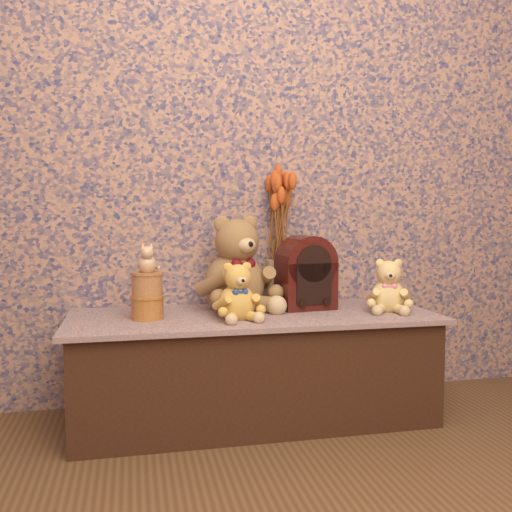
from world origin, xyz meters
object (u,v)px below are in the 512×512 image
Objects in this scene: teddy_medium at (237,289)px; cat_figurine at (147,258)px; biscuit_tin_lower at (147,308)px; ceramic_vase at (279,282)px; cathedral_radio at (306,272)px; teddy_large at (235,260)px; teddy_small at (388,283)px.

teddy_medium is 2.03× the size of cat_figurine.
teddy_medium is 0.35m from biscuit_tin_lower.
ceramic_vase is 1.71× the size of cat_figurine.
cathedral_radio is at bearing 7.08° from cat_figurine.
teddy_large is 1.36× the size of cathedral_radio.
cathedral_radio is 0.69m from biscuit_tin_lower.
teddy_large is at bearing -176.98° from teddy_small.
cathedral_radio reaches higher than teddy_small.
biscuit_tin_lower is (-0.67, -0.10, -0.11)m from cathedral_radio.
biscuit_tin_lower is at bearing 0.00° from cat_figurine.
biscuit_tin_lower is (-0.37, -0.14, -0.17)m from teddy_large.
teddy_small is (0.62, -0.17, -0.10)m from teddy_large.
teddy_large is 0.26m from ceramic_vase.
teddy_large is 0.39m from cat_figurine.
teddy_large is at bearing 167.28° from cathedral_radio.
teddy_small is 2.01× the size of cat_figurine.
cat_figurine is (-0.59, -0.23, 0.14)m from ceramic_vase.
cat_figurine reaches higher than teddy_small.
teddy_large reaches higher than teddy_small.
ceramic_vase is at bearing 116.80° from cathedral_radio.
teddy_small is 0.99m from biscuit_tin_lower.
cat_figurine is at bearing 159.98° from teddy_medium.
teddy_large is 3.50× the size of biscuit_tin_lower.
teddy_small is 1.18× the size of ceramic_vase.
teddy_small is at bearing -30.93° from cathedral_radio.
teddy_medium is at bearing -129.08° from ceramic_vase.
teddy_large is 0.43m from biscuit_tin_lower.
teddy_large is 0.65m from teddy_small.
ceramic_vase is (0.22, 0.10, -0.11)m from teddy_large.
biscuit_tin_lower is 0.19m from cat_figurine.
cathedral_radio is 2.69× the size of cat_figurine.
teddy_large is at bearing 20.26° from biscuit_tin_lower.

